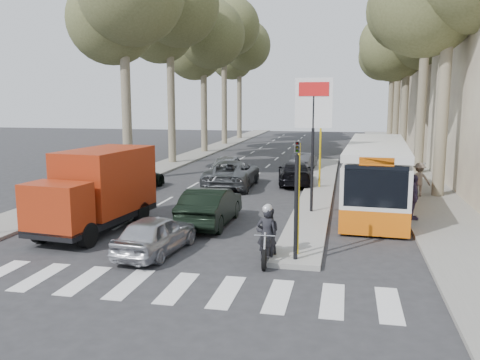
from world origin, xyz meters
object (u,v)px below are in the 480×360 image
object	(u,v)px
silver_hatchback	(156,234)
city_bus	(376,173)
motorcycle	(267,234)
red_truck	(98,189)
dark_hatchback	(210,206)

from	to	relation	value
silver_hatchback	city_bus	bearing A→B (deg)	-122.75
silver_hatchback	motorcycle	distance (m)	3.49
red_truck	city_bus	world-z (taller)	red_truck
dark_hatchback	motorcycle	size ratio (longest dim) A/B	2.15
dark_hatchback	red_truck	size ratio (longest dim) A/B	0.77
motorcycle	dark_hatchback	bearing A→B (deg)	122.33
dark_hatchback	motorcycle	distance (m)	4.74
silver_hatchback	motorcycle	world-z (taller)	motorcycle
city_bus	motorcycle	xyz separation A→B (m)	(-3.53, -8.53, -0.74)
dark_hatchback	red_truck	distance (m)	4.20
dark_hatchback	red_truck	world-z (taller)	red_truck
silver_hatchback	dark_hatchback	bearing A→B (deg)	-93.61
motorcycle	red_truck	bearing A→B (deg)	157.92
red_truck	city_bus	size ratio (longest dim) A/B	0.51
red_truck	motorcycle	distance (m)	6.96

